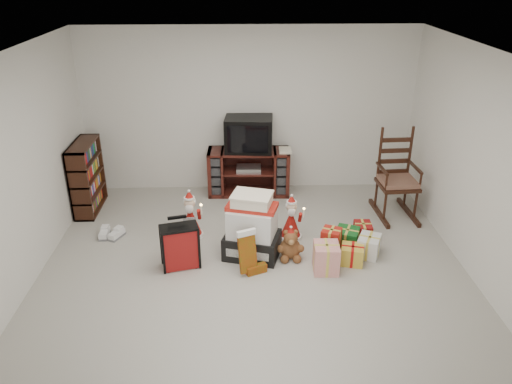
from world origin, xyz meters
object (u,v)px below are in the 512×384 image
bookshelf (87,178)px  teddy_bear (290,246)px  rocking_chair (396,185)px  santa_figurine (291,222)px  sneaker_pair (111,234)px  mrs_claus_figurine (191,219)px  gift_cluster (348,244)px  gift_pile (252,230)px  tv_stand (249,172)px  crt_television (249,134)px  red_suitcase (180,247)px

bookshelf → teddy_bear: bearing=-27.2°
rocking_chair → santa_figurine: (-1.54, -0.66, -0.20)m
bookshelf → sneaker_pair: (0.47, -0.85, -0.44)m
bookshelf → mrs_claus_figurine: (1.53, -0.86, -0.24)m
santa_figurine → gift_cluster: santa_figurine is taller
gift_pile → sneaker_pair: gift_pile is taller
gift_pile → gift_cluster: (1.19, -0.00, -0.22)m
gift_cluster → gift_pile: bearing=179.8°
teddy_bear → mrs_claus_figurine: 1.38m
tv_stand → gift_pile: gift_pile is taller
gift_pile → crt_television: 1.93m
bookshelf → gift_cluster: size_ratio=0.92×
rocking_chair → tv_stand: bearing=157.1°
rocking_chair → red_suitcase: size_ratio=2.04×
gift_pile → mrs_claus_figurine: bearing=163.4°
crt_television → bookshelf: bearing=-163.8°
tv_stand → teddy_bear: bearing=-74.7°
rocking_chair → santa_figurine: rocking_chair is taller
teddy_bear → gift_cluster: bearing=5.6°
bookshelf → crt_television: (2.33, 0.48, 0.47)m
sneaker_pair → bookshelf: bearing=128.7°
tv_stand → gift_cluster: 2.19m
rocking_chair → red_suitcase: (-2.91, -1.30, -0.17)m
bookshelf → red_suitcase: (1.47, -1.58, -0.21)m
rocking_chair → crt_television: size_ratio=1.75×
sneaker_pair → gift_cluster: 3.09m
gift_cluster → teddy_bear: bearing=-174.4°
tv_stand → crt_television: bearing=66.5°
teddy_bear → crt_television: bearing=103.5°
santa_figurine → mrs_claus_figurine: 1.31m
mrs_claus_figurine → santa_figurine: bearing=-3.7°
gift_pile → sneaker_pair: 1.95m
tv_stand → crt_television: size_ratio=1.70×
crt_television → mrs_claus_figurine: bearing=-116.1°
tv_stand → sneaker_pair: bearing=-143.0°
sneaker_pair → gift_cluster: size_ratio=0.30×
mrs_claus_figurine → gift_cluster: mrs_claus_figurine is taller
gift_pile → crt_television: bearing=105.7°
tv_stand → rocking_chair: (2.06, -0.74, 0.09)m
tv_stand → gift_pile: bearing=-88.3°
gift_cluster → crt_television: size_ratio=1.50×
gift_pile → red_suitcase: bearing=-149.8°
tv_stand → rocking_chair: size_ratio=0.97×
rocking_chair → gift_cluster: size_ratio=1.17×
gift_pile → crt_television: size_ratio=1.11×
gift_pile → gift_cluster: bearing=15.6°
teddy_bear → gift_cluster: size_ratio=0.35×
tv_stand → bookshelf: 2.37m
bookshelf → gift_cluster: 3.79m
rocking_chair → teddy_bear: rocking_chair is taller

